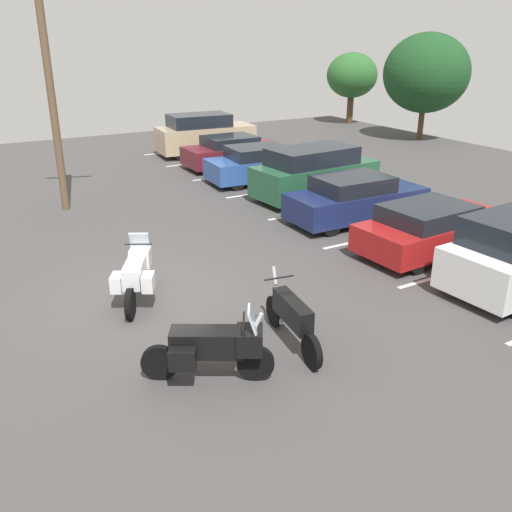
{
  "coord_description": "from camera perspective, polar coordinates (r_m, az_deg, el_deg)",
  "views": [
    {
      "loc": [
        11.2,
        -3.45,
        5.59
      ],
      "look_at": [
        1.27,
        2.28,
        0.99
      ],
      "focal_mm": 38.97,
      "sensor_mm": 36.0,
      "label": 1
    }
  ],
  "objects": [
    {
      "name": "car_green",
      "position": [
        20.3,
        5.99,
        8.49
      ],
      "size": [
        2.21,
        4.71,
        1.85
      ],
      "color": "#235638",
      "rests_on": "ground"
    },
    {
      "name": "utility_pole",
      "position": [
        19.42,
        -20.47,
        16.69
      ],
      "size": [
        0.67,
        1.75,
        8.2
      ],
      "color": "brown",
      "rests_on": "ground"
    },
    {
      "name": "parking_stripes",
      "position": [
        18.25,
        10.73,
        3.67
      ],
      "size": [
        26.89,
        5.2,
        0.01
      ],
      "color": "silver",
      "rests_on": "ground"
    },
    {
      "name": "car_maroon",
      "position": [
        25.16,
        -2.43,
        10.64
      ],
      "size": [
        1.95,
        4.36,
        1.4
      ],
      "color": "maroon",
      "rests_on": "ground"
    },
    {
      "name": "car_navy",
      "position": [
        17.91,
        10.18,
        5.77
      ],
      "size": [
        1.92,
        4.55,
        1.47
      ],
      "color": "navy",
      "rests_on": "ground"
    },
    {
      "name": "car_tan",
      "position": [
        28.01,
        -5.34,
        12.31
      ],
      "size": [
        2.25,
        4.82,
        1.97
      ],
      "color": "tan",
      "rests_on": "ground"
    },
    {
      "name": "tree_right",
      "position": [
        33.24,
        17.08,
        17.5
      ],
      "size": [
        4.65,
        4.65,
        5.7
      ],
      "color": "#4C3823",
      "rests_on": "ground"
    },
    {
      "name": "ground",
      "position": [
        13.0,
        -11.6,
        -4.29
      ],
      "size": [
        44.0,
        44.0,
        0.1
      ],
      "primitive_type": "cube",
      "color": "#423F3F"
    },
    {
      "name": "tree_rear",
      "position": [
        38.48,
        9.83,
        17.8
      ],
      "size": [
        3.28,
        3.28,
        4.49
      ],
      "color": "#4C3823",
      "rests_on": "ground"
    },
    {
      "name": "motorcycle_touring",
      "position": [
        12.57,
        -12.2,
        -1.76
      ],
      "size": [
        2.03,
        1.3,
        1.39
      ],
      "color": "black",
      "rests_on": "ground"
    },
    {
      "name": "car_red",
      "position": [
        15.82,
        17.78,
        2.74
      ],
      "size": [
        2.11,
        4.65,
        1.38
      ],
      "color": "maroon",
      "rests_on": "ground"
    },
    {
      "name": "car_blue",
      "position": [
        22.6,
        0.74,
        9.41
      ],
      "size": [
        2.17,
        4.75,
        1.45
      ],
      "color": "#2D519E",
      "rests_on": "ground"
    },
    {
      "name": "motorcycle_second",
      "position": [
        9.57,
        -4.48,
        -9.21
      ],
      "size": [
        1.42,
        2.04,
        1.38
      ],
      "color": "black",
      "rests_on": "ground"
    },
    {
      "name": "motorcycle_third",
      "position": [
        10.6,
        3.71,
        -6.31
      ],
      "size": [
        2.32,
        0.64,
        1.29
      ],
      "color": "black",
      "rests_on": "ground"
    }
  ]
}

